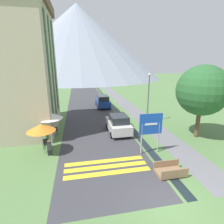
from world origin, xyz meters
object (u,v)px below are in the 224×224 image
at_px(cafe_chair_near_right, 46,142).
at_px(cafe_chair_middle, 48,137).
at_px(streetlamp, 148,94).
at_px(person_seated_far, 47,136).
at_px(person_standing_terrace, 52,127).
at_px(tree_by_path, 202,91).
at_px(parked_car_far, 103,101).
at_px(cafe_chair_far_left, 51,130).
at_px(parked_car_near, 118,124).
at_px(footbridge, 170,171).
at_px(hotel_building, 18,63).
at_px(road_sign, 151,128).
at_px(person_seated_near, 49,147).
at_px(cafe_chair_far_right, 55,130).
at_px(cafe_umbrella_front_orange, 41,128).
at_px(cafe_chair_near_left, 47,144).
at_px(cafe_umbrella_middle_white, 50,116).

xyz_separation_m(cafe_chair_near_right, cafe_chair_middle, (0.05, 1.13, 0.00)).
bearing_deg(streetlamp, person_seated_far, -161.40).
xyz_separation_m(person_standing_terrace, tree_by_path, (13.00, -2.53, 3.29)).
xyz_separation_m(parked_car_far, cafe_chair_far_left, (-6.37, -9.80, -0.40)).
height_order(parked_car_near, person_seated_far, parked_car_near).
bearing_deg(footbridge, streetlamp, 76.22).
xyz_separation_m(hotel_building, footbridge, (10.59, -9.75, -6.33)).
bearing_deg(person_seated_far, person_standing_terrace, 79.47).
bearing_deg(person_standing_terrace, cafe_chair_near_right, -96.39).
relative_size(hotel_building, tree_by_path, 1.88).
height_order(hotel_building, person_seated_far, hotel_building).
bearing_deg(road_sign, cafe_chair_middle, 156.02).
relative_size(cafe_chair_middle, person_seated_near, 0.67).
bearing_deg(cafe_chair_far_right, cafe_chair_middle, -78.97).
xyz_separation_m(hotel_building, person_standing_terrace, (2.82, -2.48, -5.54)).
bearing_deg(parked_car_near, person_seated_near, -151.08).
height_order(person_seated_far, person_standing_terrace, person_standing_terrace).
bearing_deg(person_standing_terrace, cafe_umbrella_front_orange, -94.94).
height_order(cafe_chair_near_right, person_seated_far, person_seated_far).
xyz_separation_m(parked_car_near, streetlamp, (3.89, 2.23, 2.35)).
distance_m(cafe_chair_near_left, cafe_umbrella_front_orange, 1.68).
distance_m(person_seated_far, person_standing_terrace, 1.46).
xyz_separation_m(parked_car_near, cafe_umbrella_front_orange, (-6.44, -2.92, 1.17)).
bearing_deg(cafe_chair_near_right, cafe_chair_far_left, 81.74).
distance_m(footbridge, cafe_umbrella_middle_white, 10.41).
bearing_deg(cafe_umbrella_middle_white, tree_by_path, -8.43).
bearing_deg(cafe_chair_middle, hotel_building, 108.60).
relative_size(hotel_building, parked_car_far, 2.76).
relative_size(parked_car_near, cafe_chair_near_left, 4.47).
relative_size(parked_car_far, cafe_chair_middle, 5.21).
bearing_deg(footbridge, road_sign, 94.38).
height_order(parked_car_near, cafe_umbrella_front_orange, cafe_umbrella_front_orange).
relative_size(road_sign, cafe_chair_far_right, 3.66).
height_order(road_sign, cafe_chair_far_left, road_sign).
xyz_separation_m(cafe_chair_near_right, cafe_chair_far_right, (0.46, 2.60, 0.00)).
distance_m(person_standing_terrace, tree_by_path, 13.65).
xyz_separation_m(cafe_chair_far_left, cafe_chair_near_left, (0.10, -3.03, 0.00)).
xyz_separation_m(cafe_chair_far_right, cafe_umbrella_middle_white, (-0.19, -1.00, 1.71)).
xyz_separation_m(parked_car_far, person_standing_terrace, (-6.17, -10.31, 0.10)).
height_order(cafe_chair_near_left, tree_by_path, tree_by_path).
height_order(parked_car_far, tree_by_path, tree_by_path).
bearing_deg(person_seated_near, hotel_building, 117.19).
height_order(hotel_building, streetlamp, hotel_building).
height_order(parked_car_far, cafe_umbrella_front_orange, cafe_umbrella_front_orange).
bearing_deg(streetlamp, tree_by_path, -57.36).
distance_m(cafe_chair_near_left, cafe_umbrella_middle_white, 2.57).
relative_size(hotel_building, cafe_umbrella_front_orange, 5.21).
distance_m(parked_car_far, cafe_chair_near_right, 14.08).
relative_size(cafe_umbrella_middle_white, person_seated_far, 1.96).
height_order(cafe_chair_near_right, streetlamp, streetlamp).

